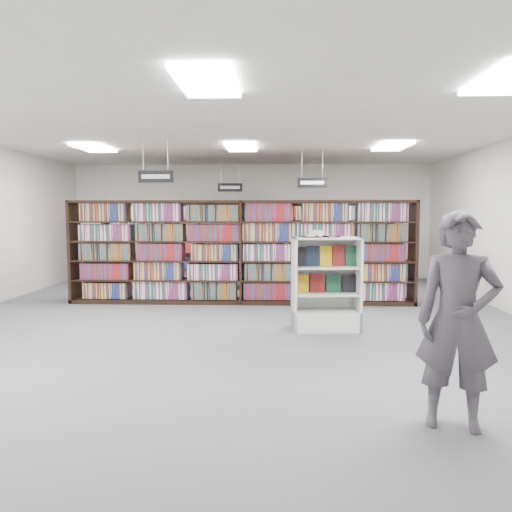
{
  "coord_description": "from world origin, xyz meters",
  "views": [
    {
      "loc": [
        0.69,
        -8.13,
        1.86
      ],
      "look_at": [
        0.36,
        0.5,
        1.1
      ],
      "focal_mm": 35.0,
      "sensor_mm": 36.0,
      "label": 1
    }
  ],
  "objects_px": {
    "bookshelf_row_near": "(241,252)",
    "shopper": "(458,320)",
    "endcap_display": "(325,299)",
    "open_book": "(318,235)"
  },
  "relations": [
    {
      "from": "bookshelf_row_near",
      "to": "shopper",
      "type": "relative_size",
      "value": 3.74
    },
    {
      "from": "endcap_display",
      "to": "open_book",
      "type": "xyz_separation_m",
      "value": [
        -0.12,
        0.01,
        1.01
      ]
    },
    {
      "from": "open_book",
      "to": "endcap_display",
      "type": "bearing_deg",
      "value": -18.32
    },
    {
      "from": "endcap_display",
      "to": "open_book",
      "type": "bearing_deg",
      "value": 172.07
    },
    {
      "from": "bookshelf_row_near",
      "to": "open_book",
      "type": "bearing_deg",
      "value": -58.96
    },
    {
      "from": "endcap_display",
      "to": "open_book",
      "type": "distance_m",
      "value": 1.02
    },
    {
      "from": "shopper",
      "to": "endcap_display",
      "type": "bearing_deg",
      "value": 117.49
    },
    {
      "from": "endcap_display",
      "to": "open_book",
      "type": "relative_size",
      "value": 2.24
    },
    {
      "from": "endcap_display",
      "to": "shopper",
      "type": "relative_size",
      "value": 0.79
    },
    {
      "from": "shopper",
      "to": "bookshelf_row_near",
      "type": "bearing_deg",
      "value": 126.48
    }
  ]
}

